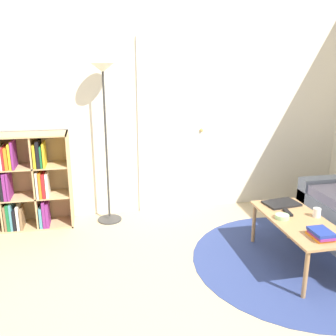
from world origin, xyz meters
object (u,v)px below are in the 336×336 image
coffee_table (299,225)px  laptop (281,203)px  cup (317,213)px  bookshelf (13,184)px  bowl (282,217)px  floor_lamp (104,98)px

coffee_table → laptop: bearing=86.5°
coffee_table → laptop: size_ratio=2.93×
coffee_table → cup: size_ratio=12.56×
bookshelf → coffee_table: 2.99m
bookshelf → bowl: bookshelf is taller
coffee_table → cup: cup is taller
bowl → cup: cup is taller
bowl → coffee_table: bearing=-22.4°
bookshelf → cup: (2.85, -1.33, -0.02)m
bookshelf → cup: size_ratio=13.44×
floor_lamp → laptop: bearing=-30.0°
bookshelf → floor_lamp: size_ratio=0.63×
bowl → cup: (0.33, -0.03, 0.02)m
bookshelf → cup: 3.14m
coffee_table → laptop: (0.02, 0.38, 0.06)m
laptop → bowl: bearing=-117.1°
bowl → bookshelf: bearing=152.7°
floor_lamp → coffee_table: size_ratio=1.71×
bowl → cup: 0.33m
bowl → cup: size_ratio=1.49×
bookshelf → floor_lamp: (1.03, -0.03, 0.92)m
floor_lamp → bowl: bearing=-40.5°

